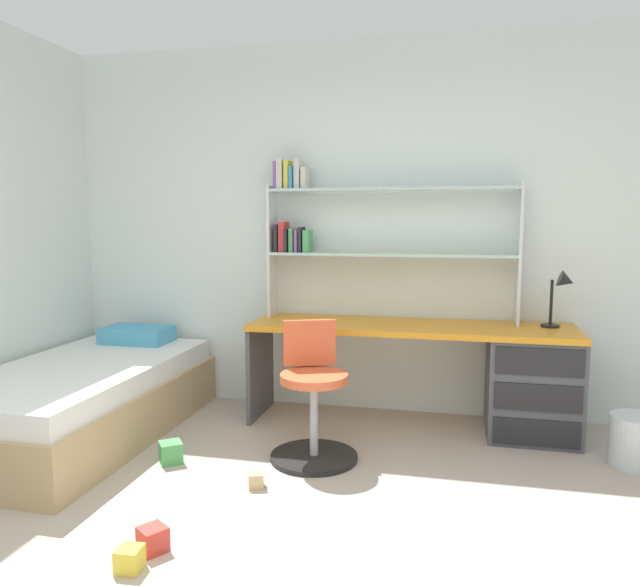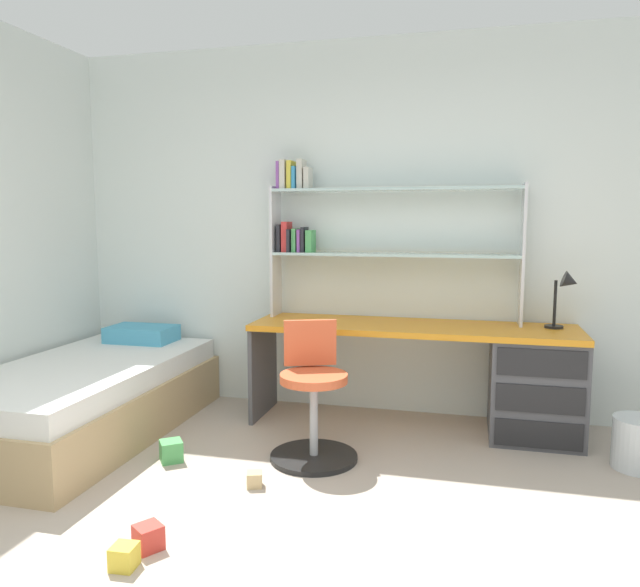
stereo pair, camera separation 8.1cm
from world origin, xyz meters
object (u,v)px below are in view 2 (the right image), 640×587
object	(u,v)px
toy_block_natural_0	(254,479)
swivel_chair	(313,405)
desk_lamp	(566,291)
waste_bin	(639,444)
desk	(501,375)
toy_block_yellow_1	(124,557)
toy_block_red_2	(148,537)
bookshelf_hutch	(361,225)
bed_platform	(86,398)
toy_block_green_3	(171,451)

from	to	relation	value
toy_block_natural_0	swivel_chair	bearing A→B (deg)	66.40
desk_lamp	waste_bin	bearing A→B (deg)	-52.32
desk	toy_block_natural_0	distance (m)	1.78
toy_block_natural_0	toy_block_yellow_1	world-z (taller)	toy_block_yellow_1
waste_bin	swivel_chair	bearing A→B (deg)	-170.68
desk	swivel_chair	bearing A→B (deg)	-147.46
toy_block_natural_0	toy_block_red_2	bearing A→B (deg)	-108.49
bookshelf_hutch	bed_platform	distance (m)	2.21
bed_platform	toy_block_natural_0	world-z (taller)	bed_platform
bed_platform	toy_block_green_3	distance (m)	0.85
swivel_chair	toy_block_natural_0	distance (m)	0.58
toy_block_yellow_1	toy_block_green_3	size ratio (longest dim) A/B	0.79
desk	swivel_chair	xyz separation A→B (m)	(-1.10, -0.70, -0.08)
toy_block_natural_0	toy_block_green_3	size ratio (longest dim) A/B	0.65
desk	bookshelf_hutch	bearing A→B (deg)	169.43
waste_bin	toy_block_green_3	distance (m)	2.71
desk	toy_block_green_3	bearing A→B (deg)	-153.12
desk_lamp	toy_block_natural_0	bearing A→B (deg)	-143.80
bed_platform	swivel_chair	bearing A→B (deg)	-1.03
waste_bin	toy_block_natural_0	distance (m)	2.19
bookshelf_hutch	waste_bin	distance (m)	2.20
toy_block_red_2	toy_block_green_3	distance (m)	0.96
waste_bin	toy_block_green_3	xyz separation A→B (m)	(-2.65, -0.56, -0.09)
bookshelf_hutch	bed_platform	bearing A→B (deg)	-153.22
swivel_chair	toy_block_green_3	bearing A→B (deg)	-161.90
toy_block_red_2	toy_block_green_3	size ratio (longest dim) A/B	0.88
waste_bin	bookshelf_hutch	bearing A→B (deg)	161.52
swivel_chair	toy_block_yellow_1	size ratio (longest dim) A/B	8.29
desk_lamp	swivel_chair	bearing A→B (deg)	-152.51
bed_platform	toy_block_yellow_1	xyz separation A→B (m)	(1.12, -1.33, -0.19)
bookshelf_hutch	toy_block_natural_0	world-z (taller)	bookshelf_hutch
swivel_chair	toy_block_natural_0	world-z (taller)	swivel_chair
desk	desk_lamp	bearing A→B (deg)	10.72
waste_bin	toy_block_natural_0	world-z (taller)	waste_bin
desk_lamp	toy_block_red_2	distance (m)	2.87
desk_lamp	toy_block_natural_0	distance (m)	2.29
desk	toy_block_red_2	bearing A→B (deg)	-129.55
desk_lamp	toy_block_green_3	xyz separation A→B (m)	(-2.29, -1.03, -0.90)
desk	bookshelf_hutch	xyz separation A→B (m)	(-0.98, 0.18, 0.98)
toy_block_green_3	swivel_chair	bearing A→B (deg)	18.10
bed_platform	waste_bin	xyz separation A→B (m)	(3.42, 0.28, -0.09)
bookshelf_hutch	desk_lamp	bearing A→B (deg)	-4.55
waste_bin	toy_block_natural_0	xyz separation A→B (m)	(-2.05, -0.77, -0.11)
waste_bin	toy_block_natural_0	size ratio (longest dim) A/B	3.71
bookshelf_hutch	desk_lamp	distance (m)	1.43
desk_lamp	waste_bin	world-z (taller)	desk_lamp
bookshelf_hutch	toy_block_yellow_1	xyz separation A→B (m)	(-0.57, -2.19, -1.33)
desk_lamp	bed_platform	xyz separation A→B (m)	(-3.06, -0.75, -0.72)
bed_platform	toy_block_yellow_1	size ratio (longest dim) A/B	20.19
desk_lamp	toy_block_yellow_1	xyz separation A→B (m)	(-1.94, -2.08, -0.92)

